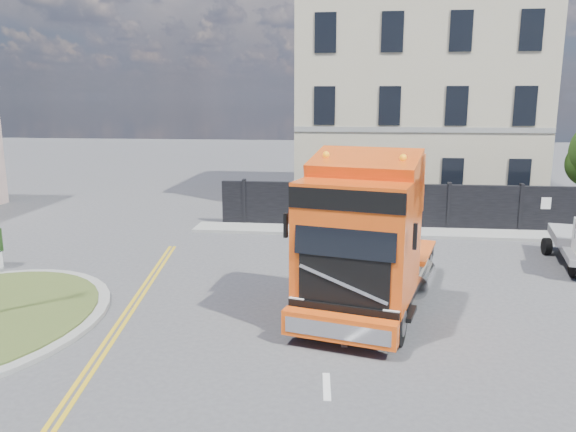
# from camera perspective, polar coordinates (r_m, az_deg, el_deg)

# --- Properties ---
(ground) EXTENTS (120.00, 120.00, 0.00)m
(ground) POSITION_cam_1_polar(r_m,az_deg,el_deg) (16.78, -3.44, -7.89)
(ground) COLOR #424244
(ground) RESTS_ON ground
(hoarding_fence) EXTENTS (18.80, 0.25, 2.00)m
(hoarding_fence) POSITION_cam_1_polar(r_m,az_deg,el_deg) (25.27, 14.97, 0.86)
(hoarding_fence) COLOR black
(hoarding_fence) RESTS_ON ground
(georgian_building) EXTENTS (12.30, 10.30, 12.80)m
(georgian_building) POSITION_cam_1_polar(r_m,az_deg,el_deg) (32.20, 12.50, 11.85)
(georgian_building) COLOR #B8AE92
(georgian_building) RESTS_ON ground
(pavement_far) EXTENTS (20.00, 1.60, 0.12)m
(pavement_far) POSITION_cam_1_polar(r_m,az_deg,el_deg) (24.51, 13.88, -1.66)
(pavement_far) COLOR gray
(pavement_far) RESTS_ON ground
(truck) EXTENTS (4.31, 7.55, 4.27)m
(truck) POSITION_cam_1_polar(r_m,az_deg,el_deg) (14.74, 7.80, -3.02)
(truck) COLOR black
(truck) RESTS_ON ground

